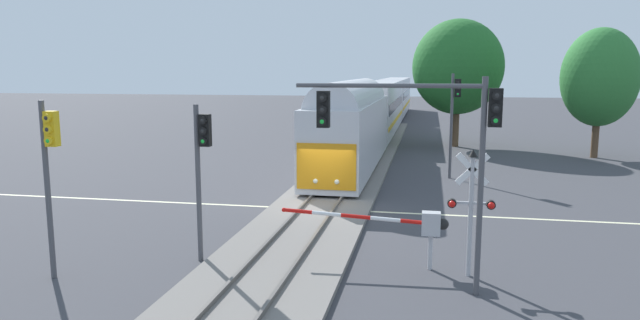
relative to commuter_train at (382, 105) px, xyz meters
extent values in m
plane|color=#3D3D42|center=(0.00, -31.79, -2.73)|extent=(220.00, 220.00, 0.00)
cube|color=beige|center=(0.00, -31.79, -2.72)|extent=(44.00, 0.20, 0.01)
cube|color=slate|center=(0.00, -31.79, -2.64)|extent=(4.40, 80.00, 0.18)
cube|color=#56514C|center=(-0.72, -31.79, -2.48)|extent=(0.10, 80.00, 0.14)
cube|color=#56514C|center=(0.71, -31.79, -2.48)|extent=(0.10, 80.00, 0.14)
cube|color=silver|center=(0.00, -22.07, -0.46)|extent=(3.00, 16.79, 3.90)
cube|color=orange|center=(0.00, -30.49, -1.04)|extent=(2.76, 0.08, 2.15)
cylinder|color=silver|center=(0.00, -22.07, 1.37)|extent=(2.76, 15.11, 2.76)
sphere|color=#F4F2CC|center=(-0.50, -30.50, -1.72)|extent=(0.24, 0.24, 0.24)
sphere|color=#F4F2CC|center=(0.50, -30.50, -1.72)|extent=(0.24, 0.24, 0.24)
cube|color=silver|center=(0.00, -1.22, -0.11)|extent=(3.00, 23.10, 4.60)
cube|color=black|center=(1.51, -1.22, 0.19)|extent=(0.04, 20.79, 0.90)
cube|color=gold|center=(1.52, -1.22, -1.26)|extent=(0.04, 21.25, 0.36)
cube|color=silver|center=(0.00, 22.78, -0.11)|extent=(3.00, 23.10, 4.60)
cube|color=black|center=(1.51, 22.78, 0.19)|extent=(0.04, 20.79, 0.90)
cube|color=gold|center=(1.52, 22.78, -1.26)|extent=(0.04, 21.25, 0.36)
cylinder|color=#B7B7BC|center=(4.71, -38.70, -2.18)|extent=(0.14, 0.14, 1.10)
cube|color=#B7B7BC|center=(4.71, -38.70, -1.28)|extent=(0.56, 0.40, 0.70)
sphere|color=black|center=(5.06, -38.70, -1.28)|extent=(0.36, 0.36, 0.36)
cylinder|color=red|center=(4.25, -38.70, -1.25)|extent=(0.93, 0.12, 0.16)
cylinder|color=white|center=(3.33, -38.70, -1.21)|extent=(0.93, 0.12, 0.16)
cylinder|color=red|center=(2.41, -38.70, -1.17)|extent=(0.93, 0.12, 0.16)
cylinder|color=white|center=(1.49, -38.70, -1.13)|extent=(0.93, 0.12, 0.16)
cylinder|color=red|center=(0.56, -38.70, -1.08)|extent=(0.93, 0.12, 0.16)
sphere|color=red|center=(0.10, -38.70, -1.06)|extent=(0.14, 0.14, 0.14)
cylinder|color=#B2B2B7|center=(5.84, -39.05, -0.94)|extent=(0.14, 0.14, 3.57)
cube|color=white|center=(5.84, -39.07, 0.50)|extent=(0.98, 0.05, 0.98)
cube|color=white|center=(5.84, -39.07, 0.50)|extent=(0.98, 0.05, 0.98)
cube|color=#B2B2B7|center=(5.84, -39.05, -0.51)|extent=(1.10, 0.08, 0.08)
cylinder|color=black|center=(5.29, -39.15, -0.51)|extent=(0.26, 0.18, 0.26)
cylinder|color=black|center=(6.39, -39.15, -0.51)|extent=(0.26, 0.18, 0.26)
sphere|color=red|center=(5.29, -39.25, -0.51)|extent=(0.20, 0.20, 0.20)
sphere|color=red|center=(6.39, -39.25, -0.51)|extent=(0.20, 0.20, 0.20)
cone|color=black|center=(5.84, -39.05, 0.97)|extent=(0.28, 0.28, 0.22)
cylinder|color=#4C4C51|center=(5.78, -23.21, 0.21)|extent=(0.16, 0.16, 5.87)
cube|color=black|center=(6.06, -23.21, 2.35)|extent=(0.34, 0.26, 1.00)
sphere|color=#262626|center=(6.06, -23.36, 2.67)|extent=(0.20, 0.20, 0.20)
cylinder|color=black|center=(6.06, -23.39, 2.67)|extent=(0.24, 0.10, 0.24)
sphere|color=#262626|center=(6.06, -23.36, 2.35)|extent=(0.20, 0.20, 0.20)
cylinder|color=black|center=(6.06, -23.39, 2.35)|extent=(0.24, 0.10, 0.24)
sphere|color=green|center=(6.06, -23.36, 2.03)|extent=(0.20, 0.20, 0.20)
cylinder|color=black|center=(6.06, -23.39, 2.03)|extent=(0.24, 0.10, 0.24)
cylinder|color=#4C4C51|center=(5.96, -40.51, 0.22)|extent=(0.16, 0.16, 5.90)
cube|color=black|center=(6.24, -40.51, 2.37)|extent=(0.34, 0.26, 1.00)
sphere|color=#262626|center=(6.24, -40.66, 2.69)|extent=(0.20, 0.20, 0.20)
cylinder|color=black|center=(6.24, -40.69, 2.69)|extent=(0.24, 0.10, 0.24)
sphere|color=#262626|center=(6.24, -40.66, 2.37)|extent=(0.20, 0.20, 0.20)
cylinder|color=black|center=(6.24, -40.69, 2.37)|extent=(0.24, 0.10, 0.24)
sphere|color=green|center=(6.24, -40.66, 2.05)|extent=(0.20, 0.20, 0.20)
cylinder|color=black|center=(6.24, -40.69, 2.05)|extent=(0.24, 0.10, 0.24)
cylinder|color=#4C4C51|center=(3.46, -40.51, 2.92)|extent=(4.99, 0.12, 0.12)
cube|color=black|center=(1.72, -40.51, 2.27)|extent=(0.34, 0.26, 1.00)
sphere|color=#262626|center=(1.72, -40.66, 2.59)|extent=(0.20, 0.20, 0.20)
cylinder|color=black|center=(1.72, -40.69, 2.59)|extent=(0.24, 0.10, 0.24)
sphere|color=#262626|center=(1.72, -40.66, 2.27)|extent=(0.20, 0.20, 0.20)
cylinder|color=black|center=(1.72, -40.69, 2.27)|extent=(0.24, 0.10, 0.24)
sphere|color=green|center=(1.72, -40.66, 1.95)|extent=(0.20, 0.20, 0.20)
cylinder|color=black|center=(1.72, -40.69, 1.95)|extent=(0.24, 0.10, 0.24)
cylinder|color=#4C4C51|center=(-6.18, -41.52, -0.12)|extent=(0.16, 0.16, 5.22)
cube|color=gold|center=(-5.90, -41.52, 1.69)|extent=(0.34, 0.26, 1.00)
sphere|color=#262626|center=(-5.90, -41.67, 2.01)|extent=(0.20, 0.20, 0.20)
cylinder|color=gold|center=(-5.90, -41.70, 2.01)|extent=(0.24, 0.10, 0.24)
sphere|color=#262626|center=(-5.90, -41.67, 1.69)|extent=(0.20, 0.20, 0.20)
cylinder|color=gold|center=(-5.90, -41.70, 1.69)|extent=(0.24, 0.10, 0.24)
sphere|color=green|center=(-5.90, -41.67, 1.37)|extent=(0.20, 0.20, 0.20)
cylinder|color=gold|center=(-5.90, -41.70, 1.37)|extent=(0.24, 0.10, 0.24)
cylinder|color=#4C4C51|center=(-2.52, -39.25, -0.22)|extent=(0.16, 0.16, 5.02)
cube|color=black|center=(-2.24, -39.25, 1.49)|extent=(0.34, 0.26, 1.00)
sphere|color=#262626|center=(-2.24, -39.40, 1.81)|extent=(0.20, 0.20, 0.20)
cylinder|color=black|center=(-2.24, -39.43, 1.81)|extent=(0.24, 0.10, 0.24)
sphere|color=#262626|center=(-2.24, -39.40, 1.49)|extent=(0.20, 0.20, 0.20)
cylinder|color=black|center=(-2.24, -39.43, 1.49)|extent=(0.24, 0.10, 0.24)
sphere|color=green|center=(-2.24, -39.40, 1.17)|extent=(0.20, 0.20, 0.20)
cylinder|color=black|center=(-2.24, -39.43, 1.17)|extent=(0.24, 0.10, 0.24)
cylinder|color=brown|center=(6.65, -9.19, -0.97)|extent=(0.53, 0.53, 3.52)
ellipsoid|color=#236628|center=(6.65, -9.19, 3.57)|extent=(7.07, 7.07, 7.41)
cylinder|color=brown|center=(15.95, -13.41, -1.20)|extent=(0.48, 0.48, 3.04)
ellipsoid|color=#2D7533|center=(15.95, -13.41, 2.84)|extent=(5.10, 5.10, 6.72)
camera|label=1|loc=(4.57, -55.93, 3.34)|focal=32.20mm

